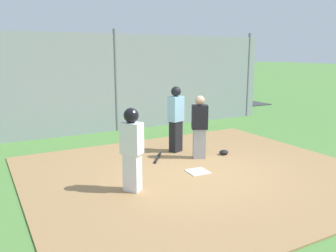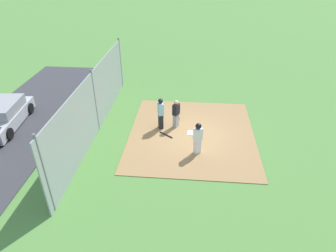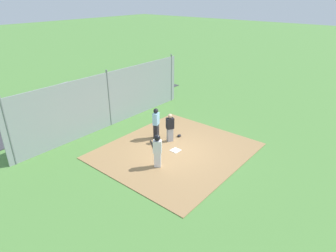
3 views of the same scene
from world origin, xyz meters
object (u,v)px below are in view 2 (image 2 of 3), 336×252
catcher (176,113)px  catcher_mask (178,119)px  baseball_bat (166,135)px  runner (198,136)px  home_plate (192,133)px  parked_car_silver (3,115)px  umpire (161,113)px

catcher → catcher_mask: (-0.72, 0.06, -0.74)m
catcher_mask → baseball_bat: bearing=-17.1°
runner → home_plate: bearing=-27.2°
parked_car_silver → umpire: bearing=87.1°
baseball_bat → catcher_mask: (-1.65, 0.51, 0.03)m
home_plate → catcher_mask: (-1.34, -0.80, 0.05)m
baseball_bat → catcher_mask: 1.72m
parked_car_silver → baseball_bat: bearing=82.3°
runner → catcher_mask: 3.30m
parked_car_silver → catcher_mask: bearing=92.5°
baseball_bat → parked_car_silver: parked_car_silver is taller
catcher → catcher_mask: catcher is taller
parked_car_silver → catcher: bearing=88.2°
runner → baseball_bat: (-1.35, -1.59, -0.87)m
home_plate → umpire: 1.93m
home_plate → catcher: (-0.62, -0.87, 0.79)m
catcher → umpire: bearing=-137.7°
home_plate → catcher: bearing=-125.3°
umpire → catcher: bearing=-4.9°
catcher → baseball_bat: size_ratio=1.84×
umpire → catcher_mask: bearing=27.6°
catcher_mask → home_plate: bearing=31.1°
runner → parked_car_silver: (-1.62, -10.35, -0.32)m
runner → catcher_mask: size_ratio=6.63×
catcher → umpire: umpire is taller
catcher → umpire: 0.82m
home_plate → parked_car_silver: 10.09m
runner → baseball_bat: runner is taller
home_plate → catcher_mask: size_ratio=1.83×
catcher → baseball_bat: catcher is taller
runner → catcher_mask: bearing=-16.9°
umpire → home_plate: bearing=-33.6°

